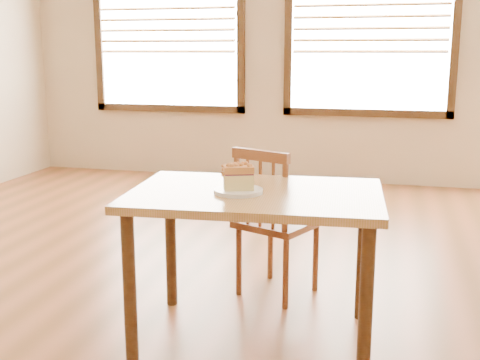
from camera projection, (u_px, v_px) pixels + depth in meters
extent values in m
plane|color=brown|center=(253.00, 358.00, 2.80)|extent=(8.00, 8.00, 0.00)
plane|color=beige|center=(340.00, 41.00, 6.27)|extent=(7.00, 0.00, 7.00)
cube|color=white|center=(168.00, 23.00, 6.67)|extent=(1.60, 0.02, 1.80)
cube|color=#3B2410|center=(170.00, 108.00, 6.85)|extent=(1.76, 0.06, 0.08)
cube|color=#3B2410|center=(98.00, 24.00, 6.86)|extent=(0.08, 0.06, 1.96)
cube|color=#3B2410|center=(241.00, 22.00, 6.45)|extent=(0.08, 0.06, 1.96)
cube|color=#945E22|center=(166.00, 8.00, 6.60)|extent=(1.56, 0.05, 0.03)
cube|color=#945E22|center=(166.00, 19.00, 6.62)|extent=(1.56, 0.05, 0.03)
cube|color=#945E22|center=(167.00, 30.00, 6.64)|extent=(1.56, 0.05, 0.03)
cube|color=#945E22|center=(167.00, 41.00, 6.67)|extent=(1.56, 0.05, 0.03)
cube|color=#945E22|center=(167.00, 51.00, 6.69)|extent=(1.56, 0.05, 0.03)
cube|color=white|center=(370.00, 21.00, 6.14)|extent=(1.60, 0.02, 1.80)
cube|color=#3B2410|center=(366.00, 113.00, 6.33)|extent=(1.76, 0.06, 0.08)
cube|color=#3B2410|center=(289.00, 22.00, 6.33)|extent=(0.08, 0.06, 1.96)
cube|color=#3B2410|center=(457.00, 20.00, 5.93)|extent=(0.08, 0.06, 1.96)
cube|color=#945E22|center=(371.00, 5.00, 6.07)|extent=(1.56, 0.05, 0.03)
cube|color=#945E22|center=(370.00, 16.00, 6.09)|extent=(1.56, 0.05, 0.03)
cube|color=#945E22|center=(370.00, 28.00, 6.11)|extent=(1.56, 0.05, 0.03)
cube|color=#945E22|center=(369.00, 40.00, 6.14)|extent=(1.56, 0.05, 0.03)
cube|color=#945E22|center=(369.00, 51.00, 6.16)|extent=(1.56, 0.05, 0.03)
cube|color=#AA7242|center=(255.00, 195.00, 2.84)|extent=(1.24, 0.87, 0.04)
cylinder|color=#3B2410|center=(130.00, 288.00, 2.70)|extent=(0.06, 0.06, 0.71)
cylinder|color=#3B2410|center=(366.00, 305.00, 2.52)|extent=(0.06, 0.06, 0.71)
cylinder|color=#3B2410|center=(171.00, 244.00, 3.32)|extent=(0.06, 0.06, 0.71)
cylinder|color=#3B2410|center=(363.00, 255.00, 3.15)|extent=(0.06, 0.06, 0.71)
cube|color=brown|center=(278.00, 223.00, 3.47)|extent=(0.52, 0.52, 0.04)
cylinder|color=brown|center=(316.00, 259.00, 3.55)|extent=(0.03, 0.03, 0.41)
cylinder|color=brown|center=(270.00, 248.00, 3.74)|extent=(0.03, 0.03, 0.41)
cylinder|color=brown|center=(286.00, 275.00, 3.30)|extent=(0.03, 0.03, 0.41)
cylinder|color=brown|center=(239.00, 263.00, 3.49)|extent=(0.03, 0.03, 0.41)
cylinder|color=brown|center=(285.00, 196.00, 3.19)|extent=(0.03, 0.03, 0.44)
cylinder|color=brown|center=(237.00, 187.00, 3.38)|extent=(0.03, 0.03, 0.44)
cube|color=brown|center=(260.00, 155.00, 3.24)|extent=(0.35, 0.18, 0.06)
cylinder|color=brown|center=(273.00, 195.00, 3.24)|extent=(0.02, 0.02, 0.38)
cylinder|color=brown|center=(260.00, 193.00, 3.29)|extent=(0.02, 0.02, 0.38)
cylinder|color=brown|center=(248.00, 191.00, 3.34)|extent=(0.02, 0.02, 0.38)
cylinder|color=white|center=(238.00, 191.00, 2.81)|extent=(0.23, 0.23, 0.02)
cylinder|color=white|center=(238.00, 192.00, 2.81)|extent=(0.16, 0.16, 0.01)
cube|color=#E0D57F|center=(238.00, 181.00, 2.80)|extent=(0.16, 0.14, 0.07)
cube|color=#3E112A|center=(238.00, 173.00, 2.79)|extent=(0.16, 0.14, 0.01)
cube|color=#CB823F|center=(238.00, 169.00, 2.78)|extent=(0.16, 0.14, 0.03)
sphere|color=#CB823F|center=(227.00, 164.00, 2.79)|extent=(0.03, 0.03, 0.03)
sphere|color=#CB823F|center=(252.00, 166.00, 2.75)|extent=(0.01, 0.01, 0.01)
sphere|color=#CB823F|center=(247.00, 165.00, 2.77)|extent=(0.02, 0.02, 0.02)
sphere|color=#CB823F|center=(247.00, 164.00, 2.81)|extent=(0.02, 0.02, 0.02)
sphere|color=#CB823F|center=(227.00, 166.00, 2.76)|extent=(0.02, 0.02, 0.02)
sphere|color=#CB823F|center=(235.00, 164.00, 2.80)|extent=(0.02, 0.02, 0.02)
sphere|color=#CB823F|center=(251.00, 165.00, 2.77)|extent=(0.02, 0.02, 0.02)
sphere|color=#CB823F|center=(242.00, 166.00, 2.75)|extent=(0.02, 0.02, 0.02)
sphere|color=#CB823F|center=(233.00, 165.00, 2.77)|extent=(0.02, 0.02, 0.02)
sphere|color=#CB823F|center=(247.00, 165.00, 2.79)|extent=(0.01, 0.01, 0.01)
sphere|color=#CB823F|center=(243.00, 166.00, 2.77)|extent=(0.01, 0.01, 0.01)
sphere|color=#CB823F|center=(227.00, 164.00, 2.79)|extent=(0.02, 0.02, 0.02)
sphere|color=#CB823F|center=(238.00, 165.00, 2.78)|extent=(0.02, 0.02, 0.02)
sphere|color=#CB823F|center=(240.00, 164.00, 2.79)|extent=(0.02, 0.02, 0.02)
sphere|color=#CB823F|center=(232.00, 167.00, 2.74)|extent=(0.02, 0.02, 0.02)
sphere|color=#CB823F|center=(249.00, 167.00, 2.75)|extent=(0.01, 0.01, 0.01)
sphere|color=#CB823F|center=(240.00, 164.00, 2.81)|extent=(0.02, 0.02, 0.02)
sphere|color=#CB823F|center=(235.00, 165.00, 2.78)|extent=(0.02, 0.02, 0.02)
sphere|color=#CB823F|center=(223.00, 169.00, 2.79)|extent=(0.02, 0.02, 0.02)
sphere|color=#CB823F|center=(223.00, 176.00, 2.81)|extent=(0.01, 0.01, 0.01)
sphere|color=#CB823F|center=(223.00, 169.00, 2.76)|extent=(0.01, 0.01, 0.01)
sphere|color=#CB823F|center=(223.00, 170.00, 2.80)|extent=(0.01, 0.01, 0.01)
sphere|color=#CB823F|center=(223.00, 169.00, 2.80)|extent=(0.02, 0.02, 0.02)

